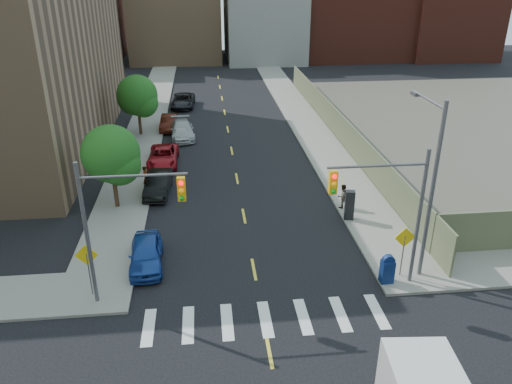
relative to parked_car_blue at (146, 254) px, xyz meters
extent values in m
cube|color=gray|center=(-2.25, 32.52, -0.63)|extent=(3.50, 73.00, 0.15)
cube|color=gray|center=(13.25, 32.52, -0.63)|extent=(3.50, 73.00, 0.15)
cube|color=#696D4C|center=(15.10, 19.02, 0.55)|extent=(0.12, 44.00, 2.50)
cube|color=#592319|center=(-16.50, 61.02, 5.30)|extent=(14.00, 18.00, 12.00)
cube|color=#8C6B4C|center=(-0.50, 63.02, 6.80)|extent=(14.00, 16.00, 15.00)
cube|color=gray|center=(13.50, 61.02, 4.30)|extent=(12.00, 16.00, 10.00)
cube|color=#592319|center=(27.50, 63.02, 7.30)|extent=(18.00, 18.00, 16.00)
cylinder|color=#59595E|center=(-2.00, -2.98, 2.80)|extent=(0.18, 0.18, 7.00)
cylinder|color=#59595E|center=(0.25, -2.98, 5.60)|extent=(4.50, 0.12, 0.12)
cube|color=#E5A50C|center=(2.20, -2.98, 4.90)|extent=(0.35, 0.30, 1.05)
cylinder|color=#59595E|center=(13.00, -2.98, 2.80)|extent=(0.18, 0.18, 7.00)
cylinder|color=#59595E|center=(10.75, -2.98, 5.60)|extent=(4.50, 0.12, 0.12)
cube|color=#E5A50C|center=(8.80, -2.98, 4.90)|extent=(0.35, 0.30, 1.05)
cylinder|color=#59595E|center=(13.70, -2.48, 3.80)|extent=(0.20, 0.20, 9.00)
cylinder|color=#59595E|center=(13.70, -0.78, 7.90)|extent=(0.12, 3.50, 0.12)
cube|color=#59595E|center=(13.70, 0.82, 7.80)|extent=(0.25, 0.60, 0.18)
cylinder|color=#59595E|center=(-2.30, -2.48, 0.50)|extent=(0.06, 0.06, 2.40)
cube|color=yellow|center=(-2.30, -2.48, 1.60)|extent=(1.06, 0.04, 1.06)
cylinder|color=#59595E|center=(12.70, -2.48, 0.50)|extent=(0.06, 0.06, 2.40)
cube|color=yellow|center=(12.70, -2.48, 1.60)|extent=(1.06, 0.04, 1.06)
cylinder|color=#59595E|center=(-2.30, 11.02, 0.50)|extent=(0.06, 0.06, 2.40)
cube|color=yellow|center=(-2.30, 11.02, 1.60)|extent=(1.06, 0.04, 1.06)
cylinder|color=#332114|center=(-2.50, 7.02, 0.62)|extent=(0.28, 0.28, 2.64)
sphere|color=#194814|center=(-2.50, 7.02, 3.02)|extent=(3.60, 3.60, 3.60)
sphere|color=#194814|center=(-2.00, 6.72, 2.42)|extent=(2.64, 2.64, 2.64)
sphere|color=#194814|center=(-2.90, 7.42, 2.60)|extent=(2.88, 2.88, 2.88)
cylinder|color=#332114|center=(-2.50, 22.02, 0.62)|extent=(0.28, 0.28, 2.64)
sphere|color=#194814|center=(-2.50, 22.02, 3.02)|extent=(3.60, 3.60, 3.60)
sphere|color=#194814|center=(-2.00, 21.72, 2.42)|extent=(2.64, 2.64, 2.64)
sphere|color=#194814|center=(-2.90, 22.42, 2.60)|extent=(2.88, 2.88, 2.88)
imported|color=#1A3D93|center=(0.00, 0.00, 0.00)|extent=(1.89, 4.22, 1.41)
imported|color=black|center=(0.00, 9.00, 0.01)|extent=(1.82, 4.45, 1.44)
imported|color=maroon|center=(0.00, 14.44, -0.03)|extent=(2.33, 4.91, 1.35)
imported|color=#A6A9AD|center=(1.30, 21.02, 0.02)|extent=(2.47, 5.13, 1.44)
imported|color=#BDBDBD|center=(1.20, 20.19, -0.08)|extent=(1.84, 3.79, 1.25)
imported|color=#40150C|center=(0.00, 23.60, -0.03)|extent=(1.65, 4.18, 1.35)
imported|color=black|center=(1.10, 31.66, 0.01)|extent=(2.71, 5.28, 1.42)
cube|color=black|center=(10.06, -10.37, 1.04)|extent=(2.19, 1.52, 1.01)
cube|color=navy|center=(11.80, -2.98, 0.03)|extent=(0.64, 0.50, 1.18)
cylinder|color=navy|center=(11.80, -2.98, 0.65)|extent=(0.62, 0.31, 0.61)
cube|color=black|center=(11.80, 3.71, 0.37)|extent=(0.62, 0.54, 1.85)
imported|color=gray|center=(-0.80, 9.35, 0.31)|extent=(0.59, 0.73, 1.73)
imported|color=gray|center=(11.80, 5.28, 0.23)|extent=(0.93, 0.83, 1.58)
camera|label=1|loc=(3.28, -22.54, 13.64)|focal=35.00mm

